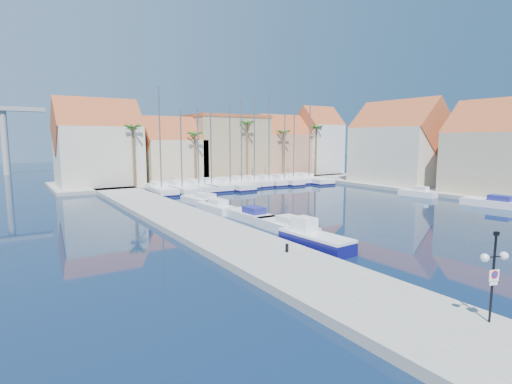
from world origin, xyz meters
The scene contains 36 objects.
ground centered at (0.00, 0.00, 0.00)m, with size 260.00×260.00×0.00m, color #081B30.
quay_west centered at (-9.00, 13.50, 0.25)m, with size 6.00×77.00×0.50m, color gray.
shore_north centered at (10.00, 48.00, 0.25)m, with size 54.00×16.00×0.50m, color gray.
shore_east centered at (32.00, 15.00, 0.25)m, with size 12.00×60.00×0.50m, color gray.
lamp_post centered at (-7.00, -11.09, 2.91)m, with size 1.21×0.60×3.67m.
bollard centered at (-7.84, 1.11, 0.77)m, with size 0.21×0.21×0.53m, color black.
fishing_boat centered at (-4.58, 2.26, 0.68)m, with size 2.33×6.00×2.06m.
motorboat_west_0 centered at (-3.27, 7.27, 0.51)m, with size 2.14×6.53×1.40m.
motorboat_west_1 centered at (-3.28, 12.81, 0.51)m, with size 2.13×6.23×1.40m.
motorboat_west_2 centered at (-3.99, 18.69, 0.51)m, with size 2.09×5.86×1.40m.
motorboat_west_3 centered at (-3.19, 23.75, 0.51)m, with size 2.80×7.05×1.40m.
motorboat_east_0 centered at (24.01, 4.40, 0.51)m, with size 2.99×6.81×1.40m.
motorboat_east_1 centered at (24.01, 14.28, 0.51)m, with size 2.15×5.06×1.40m.
sailboat_0 centered at (-4.05, 36.03, 0.62)m, with size 3.37×10.05×14.86m.
sailboat_1 centered at (-1.17, 35.59, 0.57)m, with size 3.31×10.66×11.82m.
sailboat_2 centered at (1.50, 35.80, 0.59)m, with size 2.74×9.63×12.25m.
sailboat_3 centered at (3.86, 36.34, 0.57)m, with size 2.96×10.53×11.76m.
sailboat_4 centered at (6.72, 35.74, 0.57)m, with size 3.57×11.35×12.60m.
sailboat_5 centered at (9.50, 36.80, 0.62)m, with size 2.76×9.25×13.80m.
sailboat_6 centered at (11.93, 36.81, 0.64)m, with size 2.42×8.74×14.21m.
sailboat_7 centered at (14.64, 36.56, 0.65)m, with size 2.39×8.77×14.85m.
sailboat_8 centered at (17.42, 36.01, 0.59)m, with size 2.68×9.42×12.50m.
sailboat_9 centered at (20.09, 36.83, 0.65)m, with size 2.65×8.50×14.19m.
sailboat_10 centered at (22.74, 35.99, 0.57)m, with size 4.10×12.17×13.51m.
building_0 centered at (-10.00, 47.00, 6.52)m, with size 12.30×9.00×13.50m.
building_1 centered at (2.00, 47.00, 5.30)m, with size 10.30×8.00×11.00m.
building_2 centered at (13.00, 48.00, 6.26)m, with size 14.20×10.20×11.50m.
building_3 centered at (25.00, 47.00, 5.86)m, with size 10.30×8.00×12.00m.
building_4 centered at (34.00, 46.00, 6.97)m, with size 8.30×8.00×14.00m.
building_5 centered at (32.00, 8.00, 5.96)m, with size 9.00×12.30×12.50m.
building_6 centered at (32.00, 24.00, 6.52)m, with size 9.00×14.30×13.50m.
palm_0 centered at (-6.00, 42.00, 9.08)m, with size 2.60×2.60×10.15m.
palm_1 centered at (4.00, 42.00, 8.14)m, with size 2.60×2.60×9.15m.
palm_2 centered at (14.00, 42.00, 10.02)m, with size 2.60×2.60×11.15m.
palm_3 centered at (22.00, 42.00, 8.61)m, with size 2.60×2.60×9.65m.
palm_4 centered at (30.00, 42.00, 9.55)m, with size 2.60×2.60×10.65m.
Camera 1 is at (-22.82, -18.73, 7.70)m, focal length 28.00 mm.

